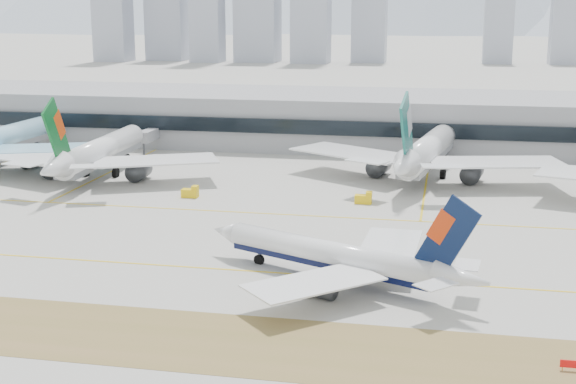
% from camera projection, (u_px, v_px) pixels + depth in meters
% --- Properties ---
extents(ground, '(3000.00, 3000.00, 0.00)m').
position_uv_depth(ground, '(238.00, 260.00, 130.60)').
color(ground, '#9E9B94').
rests_on(ground, ground).
extents(taxiing_airliner, '(45.42, 38.60, 16.24)m').
position_uv_depth(taxiing_airliner, '(339.00, 257.00, 119.25)').
color(taxiing_airliner, white).
rests_on(taxiing_airliner, ground).
extents(widebody_eva, '(62.14, 60.75, 22.16)m').
position_uv_depth(widebody_eva, '(98.00, 154.00, 191.51)').
color(widebody_eva, white).
rests_on(widebody_eva, ground).
extents(widebody_cathay, '(65.20, 64.49, 23.54)m').
position_uv_depth(widebody_cathay, '(426.00, 152.00, 190.86)').
color(widebody_cathay, white).
rests_on(widebody_cathay, ground).
extents(terminal, '(280.00, 43.10, 15.00)m').
position_uv_depth(terminal, '(336.00, 119.00, 238.53)').
color(terminal, gray).
rests_on(terminal, ground).
extents(hold_sign_right, '(2.20, 0.15, 1.35)m').
position_uv_depth(hold_sign_right, '(570.00, 364.00, 90.79)').
color(hold_sign_right, red).
rests_on(hold_sign_right, ground).
extents(gse_c, '(3.55, 2.00, 2.60)m').
position_uv_depth(gse_c, '(364.00, 199.00, 167.54)').
color(gse_c, yellow).
rests_on(gse_c, ground).
extents(gse_b, '(3.55, 2.00, 2.60)m').
position_uv_depth(gse_b, '(191.00, 193.00, 172.93)').
color(gse_b, yellow).
rests_on(gse_b, ground).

